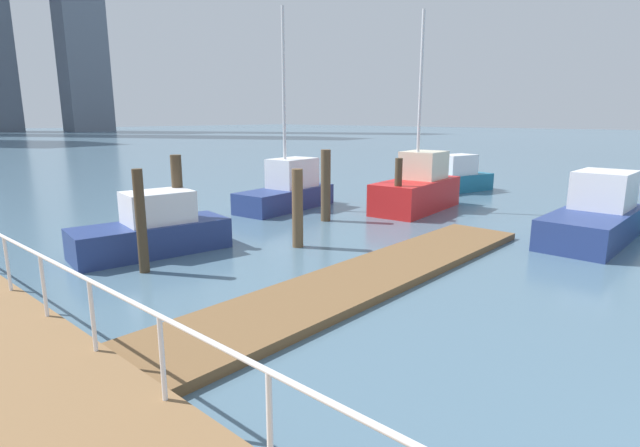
% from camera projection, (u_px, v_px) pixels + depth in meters
% --- Properties ---
extents(ground_plane, '(300.00, 300.00, 0.00)m').
position_uv_depth(ground_plane, '(50.00, 228.00, 16.34)').
color(ground_plane, slate).
extents(floating_dock, '(12.38, 2.00, 0.18)m').
position_uv_depth(floating_dock, '(365.00, 278.00, 11.01)').
color(floating_dock, brown).
rests_on(floating_dock, ground_plane).
extents(boardwalk_railing, '(0.06, 29.38, 1.08)m').
position_uv_depth(boardwalk_railing, '(41.00, 267.00, 7.96)').
color(boardwalk_railing, white).
rests_on(boardwalk_railing, boardwalk).
extents(dock_piling_1, '(0.31, 0.31, 2.22)m').
position_uv_depth(dock_piling_1, '(298.00, 209.00, 13.76)').
color(dock_piling_1, brown).
rests_on(dock_piling_1, ground_plane).
extents(dock_piling_2, '(0.26, 0.26, 2.19)m').
position_uv_depth(dock_piling_2, '(398.00, 189.00, 17.64)').
color(dock_piling_2, '#473826').
rests_on(dock_piling_2, ground_plane).
extents(dock_piling_3, '(0.30, 0.30, 2.59)m').
position_uv_depth(dock_piling_3, '(178.00, 201.00, 13.96)').
color(dock_piling_3, '#473826').
rests_on(dock_piling_3, ground_plane).
extents(dock_piling_4, '(0.34, 0.34, 2.51)m').
position_uv_depth(dock_piling_4, '(326.00, 186.00, 17.20)').
color(dock_piling_4, brown).
rests_on(dock_piling_4, ground_plane).
extents(dock_piling_5, '(0.24, 0.24, 2.47)m').
position_uv_depth(dock_piling_5, '(141.00, 222.00, 11.47)').
color(dock_piling_5, '#473826').
rests_on(dock_piling_5, ground_plane).
extents(moored_boat_0, '(4.58, 2.03, 7.64)m').
position_uv_depth(moored_boat_0, '(288.00, 189.00, 19.69)').
color(moored_boat_0, navy).
rests_on(moored_boat_0, ground_plane).
extents(moored_boat_1, '(4.26, 2.23, 1.68)m').
position_uv_depth(moored_boat_1, '(153.00, 230.00, 13.26)').
color(moored_boat_1, navy).
rests_on(moored_boat_1, ground_plane).
extents(moored_boat_2, '(4.69, 2.25, 7.47)m').
position_uv_depth(moored_boat_2, '(418.00, 188.00, 19.38)').
color(moored_boat_2, red).
rests_on(moored_boat_2, ground_plane).
extents(moored_boat_4, '(5.46, 2.67, 1.81)m').
position_uv_depth(moored_boat_4, '(449.00, 179.00, 23.89)').
color(moored_boat_4, '#1E6B8C').
rests_on(moored_boat_4, ground_plane).
extents(moored_boat_5, '(4.90, 1.91, 2.02)m').
position_uv_depth(moored_boat_5, '(596.00, 216.00, 14.70)').
color(moored_boat_5, navy).
rests_on(moored_boat_5, ground_plane).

